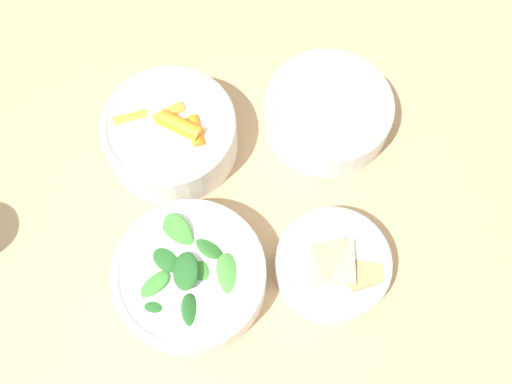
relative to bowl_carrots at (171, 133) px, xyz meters
name	(u,v)px	position (x,y,z in m)	size (l,w,h in m)	color
ground_plane	(269,308)	(0.13, -0.08, -0.80)	(10.00, 10.00, 0.00)	gray
dining_table	(279,219)	(0.13, -0.08, -0.14)	(1.32, 0.92, 0.77)	tan
bowl_carrots	(171,133)	(0.00, 0.00, 0.00)	(0.17, 0.17, 0.08)	silver
bowl_greens	(190,275)	(0.01, -0.19, -0.01)	(0.18, 0.18, 0.07)	white
bowl_beans_hotdog	(328,112)	(0.21, 0.01, -0.01)	(0.17, 0.17, 0.05)	silver
bowl_cookies	(334,264)	(0.17, -0.19, -0.01)	(0.14, 0.14, 0.05)	white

